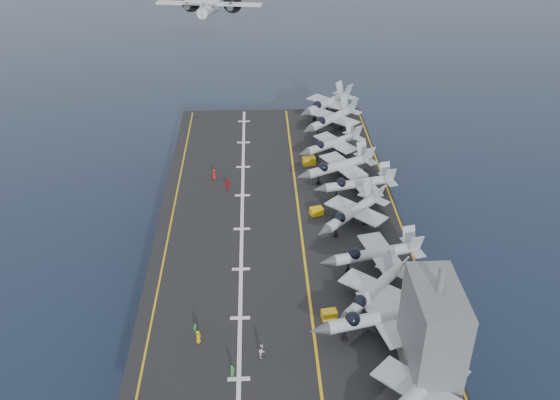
{
  "coord_description": "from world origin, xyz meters",
  "views": [
    {
      "loc": [
        -3.44,
        -79.1,
        63.51
      ],
      "look_at": [
        0.0,
        4.0,
        13.0
      ],
      "focal_mm": 40.0,
      "sensor_mm": 36.0,
      "label": 1
    }
  ],
  "objects_px": {
    "transport_plane": "(209,10)",
    "island_superstructure": "(434,323)",
    "fighter_jet_0": "(416,393)",
    "tow_cart_a": "(329,315)"
  },
  "relations": [
    {
      "from": "fighter_jet_0",
      "to": "transport_plane",
      "type": "xyz_separation_m",
      "value": [
        -25.45,
        91.95,
        15.94
      ]
    },
    {
      "from": "fighter_jet_0",
      "to": "transport_plane",
      "type": "bearing_deg",
      "value": 105.47
    },
    {
      "from": "fighter_jet_0",
      "to": "tow_cart_a",
      "type": "bearing_deg",
      "value": 116.44
    },
    {
      "from": "fighter_jet_0",
      "to": "island_superstructure",
      "type": "bearing_deg",
      "value": 63.35
    },
    {
      "from": "transport_plane",
      "to": "island_superstructure",
      "type": "bearing_deg",
      "value": -72.12
    },
    {
      "from": "fighter_jet_0",
      "to": "tow_cart_a",
      "type": "relative_size",
      "value": 8.83
    },
    {
      "from": "fighter_jet_0",
      "to": "tow_cart_a",
      "type": "distance_m",
      "value": 16.52
    },
    {
      "from": "fighter_jet_0",
      "to": "transport_plane",
      "type": "height_order",
      "value": "transport_plane"
    },
    {
      "from": "tow_cart_a",
      "to": "fighter_jet_0",
      "type": "bearing_deg",
      "value": -63.56
    },
    {
      "from": "fighter_jet_0",
      "to": "transport_plane",
      "type": "distance_m",
      "value": 96.73
    }
  ]
}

